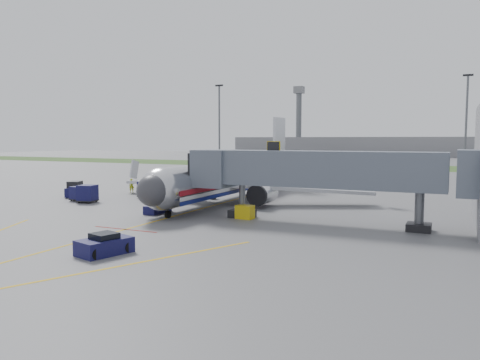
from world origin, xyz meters
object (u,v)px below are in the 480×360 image
at_px(ramp_worker, 132,186).
at_px(baggage_tug, 75,190).
at_px(belt_loader, 158,208).
at_px(airliner, 232,178).
at_px(pushback_tug, 104,245).

bearing_deg(ramp_worker, baggage_tug, -158.32).
relative_size(baggage_tug, belt_loader, 0.81).
distance_m(airliner, belt_loader, 11.69).
bearing_deg(baggage_tug, ramp_worker, 64.94).
height_order(baggage_tug, belt_loader, baggage_tug).
relative_size(belt_loader, ramp_worker, 2.09).
xyz_separation_m(pushback_tug, belt_loader, (-6.42, 14.92, -0.09)).
xyz_separation_m(airliner, baggage_tug, (-18.93, -5.16, -1.79)).
distance_m(airliner, baggage_tug, 19.70).
bearing_deg(airliner, belt_loader, -102.59).
height_order(baggage_tug, ramp_worker, baggage_tug).
relative_size(airliner, baggage_tug, 11.49).
height_order(airliner, belt_loader, airliner).
bearing_deg(pushback_tug, airliner, 98.53).
xyz_separation_m(airliner, pushback_tug, (3.92, -26.13, -2.09)).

